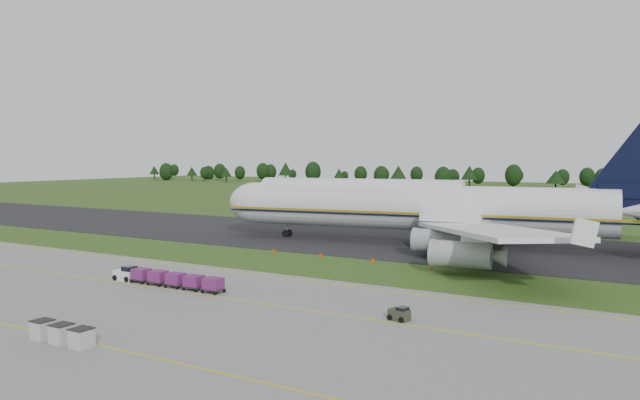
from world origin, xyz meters
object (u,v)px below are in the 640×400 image
Objects in this scene: utility_cart at (399,315)px; uld_row at (61,333)px; baggage_train at (165,278)px; edge_markers at (346,259)px; aircraft at (427,207)px.

utility_cart is 0.32× the size of uld_row.
baggage_train is 22.28m from uld_row.
uld_row reaches higher than edge_markers.
edge_markers is at bearing 89.18° from uld_row.
uld_row is at bearing -66.45° from baggage_train.
baggage_train is (-13.55, -47.82, -5.51)m from aircraft.
edge_markers is at bearing -100.51° from aircraft.
aircraft is at bearing 74.19° from baggage_train.
baggage_train is at bearing 113.55° from uld_row.
aircraft reaches higher than edge_markers.
aircraft is 50.95m from utility_cart.
utility_cart is at bearing -53.42° from edge_markers.
aircraft is 3.11× the size of edge_markers.
aircraft is 68.63m from uld_row.
aircraft is 39.43× the size of utility_cart.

